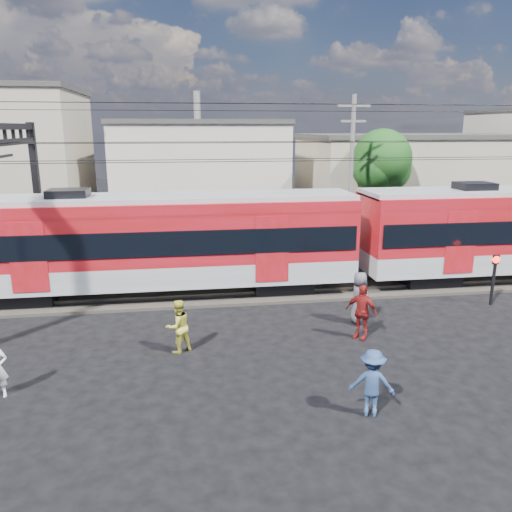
% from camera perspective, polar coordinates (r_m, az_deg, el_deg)
% --- Properties ---
extents(ground, '(120.00, 120.00, 0.00)m').
position_cam_1_polar(ground, '(14.10, 6.55, -14.26)').
color(ground, black).
rests_on(ground, ground).
extents(track_bed, '(70.00, 3.40, 0.12)m').
position_cam_1_polar(track_bed, '(21.27, 1.03, -3.88)').
color(track_bed, '#2D2823').
rests_on(track_bed, ground).
extents(rail_near, '(70.00, 0.12, 0.12)m').
position_cam_1_polar(rail_near, '(20.53, 1.37, -4.22)').
color(rail_near, '#59544C').
rests_on(rail_near, track_bed).
extents(rail_far, '(70.00, 0.12, 0.12)m').
position_cam_1_polar(rail_far, '(21.94, 0.71, -2.98)').
color(rail_far, '#59544C').
rests_on(rail_far, track_bed).
extents(commuter_train, '(50.30, 3.08, 4.17)m').
position_cam_1_polar(commuter_train, '(20.40, -10.79, 1.88)').
color(commuter_train, black).
rests_on(commuter_train, ground).
extents(catenary, '(70.00, 9.30, 7.52)m').
position_cam_1_polar(catenary, '(20.67, -23.59, 8.79)').
color(catenary, black).
rests_on(catenary, ground).
extents(building_midwest, '(12.24, 12.24, 7.30)m').
position_cam_1_polar(building_midwest, '(39.06, -6.55, 9.81)').
color(building_midwest, '#B9B0A2').
rests_on(building_midwest, ground).
extents(building_mideast, '(16.32, 10.20, 6.30)m').
position_cam_1_polar(building_mideast, '(40.05, 17.45, 8.64)').
color(building_mideast, tan).
rests_on(building_mideast, ground).
extents(utility_pole_mid, '(1.80, 0.24, 8.50)m').
position_cam_1_polar(utility_pole_mid, '(28.58, 10.82, 9.75)').
color(utility_pole_mid, slate).
rests_on(utility_pole_mid, ground).
extents(tree_near, '(3.82, 3.64, 6.72)m').
position_cam_1_polar(tree_near, '(32.59, 14.42, 10.33)').
color(tree_near, '#382619').
rests_on(tree_near, ground).
extents(pedestrian_b, '(1.03, 0.97, 1.69)m').
position_cam_1_polar(pedestrian_b, '(15.63, -8.89, -7.93)').
color(pedestrian_b, gold).
rests_on(pedestrian_b, ground).
extents(pedestrian_c, '(1.23, 0.94, 1.69)m').
position_cam_1_polar(pedestrian_c, '(12.59, 13.10, -13.94)').
color(pedestrian_c, navy).
rests_on(pedestrian_c, ground).
extents(pedestrian_d, '(1.09, 1.07, 1.85)m').
position_cam_1_polar(pedestrian_d, '(16.75, 11.95, -6.24)').
color(pedestrian_d, maroon).
rests_on(pedestrian_d, ground).
extents(pedestrian_e, '(0.61, 0.93, 1.88)m').
position_cam_1_polar(pedestrian_e, '(18.01, 11.73, -4.70)').
color(pedestrian_e, '#505155').
rests_on(pedestrian_e, ground).
extents(crossing_signal, '(0.29, 0.29, 2.02)m').
position_cam_1_polar(crossing_signal, '(21.38, 25.60, -1.49)').
color(crossing_signal, black).
rests_on(crossing_signal, ground).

